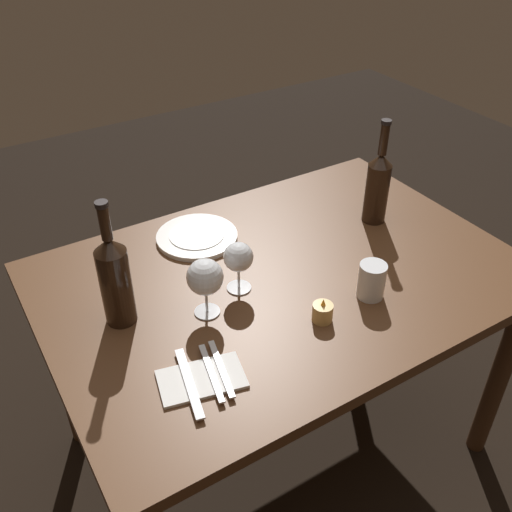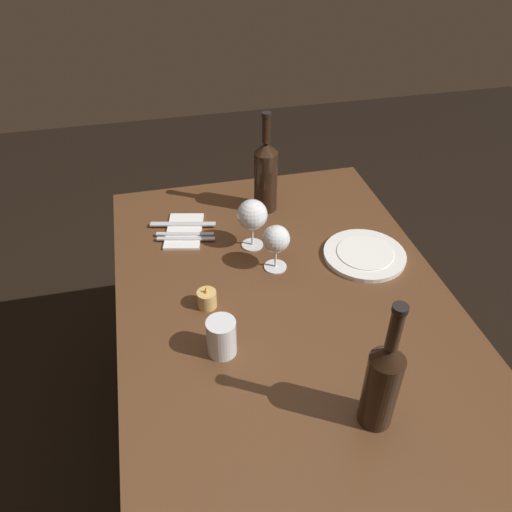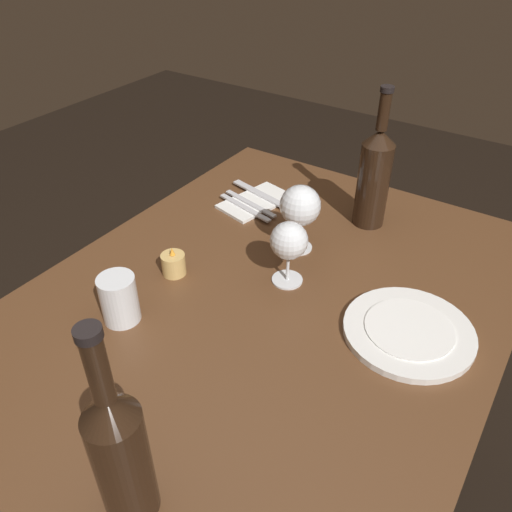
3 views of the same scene
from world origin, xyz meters
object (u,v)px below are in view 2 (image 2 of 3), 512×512
at_px(wine_glass_left, 252,215).
at_px(water_tumbler, 222,339).
at_px(folded_napkin, 184,231).
at_px(wine_glass_right, 276,240).
at_px(wine_bottle, 382,382).
at_px(votive_candle, 207,299).
at_px(table_knife, 183,224).
at_px(dinner_plate, 365,254).
at_px(fork_inner, 185,234).
at_px(wine_bottle_second, 266,175).
at_px(fork_outer, 186,239).

relative_size(wine_glass_left, water_tumbler, 1.61).
bearing_deg(folded_napkin, wine_glass_right, -134.55).
bearing_deg(wine_bottle, folded_napkin, 22.25).
bearing_deg(wine_glass_left, votive_candle, 142.89).
xyz_separation_m(wine_bottle, table_knife, (0.80, 0.32, -0.11)).
xyz_separation_m(wine_bottle, dinner_plate, (0.52, -0.20, -0.12)).
bearing_deg(fork_inner, wine_glass_right, -131.33).
height_order(wine_glass_left, wine_glass_right, wine_glass_left).
relative_size(wine_bottle, dinner_plate, 1.36).
xyz_separation_m(votive_candle, table_knife, (0.38, 0.02, -0.01)).
relative_size(wine_bottle_second, folded_napkin, 1.62).
bearing_deg(fork_inner, wine_bottle_second, -70.23).
relative_size(votive_candle, fork_outer, 0.38).
distance_m(dinner_plate, fork_outer, 0.55).
bearing_deg(water_tumbler, fork_inner, 3.75).
bearing_deg(wine_glass_left, dinner_plate, -112.39).
xyz_separation_m(wine_glass_left, votive_candle, (-0.23, 0.18, -0.09)).
bearing_deg(table_knife, wine_glass_right, -138.00).
height_order(wine_bottle_second, fork_inner, wine_bottle_second).
relative_size(wine_glass_left, fork_inner, 0.89).
bearing_deg(wine_glass_right, wine_bottle, -171.81).
bearing_deg(votive_candle, fork_outer, 3.98).
bearing_deg(fork_inner, wine_bottle, -157.08).
distance_m(water_tumbler, fork_inner, 0.49).
bearing_deg(fork_inner, votive_candle, -176.33).
height_order(dinner_plate, fork_outer, dinner_plate).
xyz_separation_m(fork_inner, fork_outer, (-0.02, 0.00, 0.00)).
xyz_separation_m(water_tumbler, fork_outer, (0.46, 0.03, -0.03)).
bearing_deg(wine_bottle_second, table_knife, 99.44).
xyz_separation_m(water_tumbler, dinner_plate, (0.27, -0.48, -0.04)).
bearing_deg(wine_bottle_second, fork_outer, 114.09).
bearing_deg(fork_inner, folded_napkin, 0.00).
height_order(wine_glass_right, fork_inner, wine_glass_right).
bearing_deg(fork_inner, fork_outer, 180.00).
height_order(dinner_plate, table_knife, dinner_plate).
bearing_deg(wine_glass_right, wine_bottle_second, -8.52).
distance_m(wine_bottle, wine_bottle_second, 0.85).
height_order(folded_napkin, fork_outer, fork_outer).
relative_size(dinner_plate, fork_outer, 1.37).
distance_m(wine_glass_right, wine_bottle, 0.54).
xyz_separation_m(wine_bottle, fork_outer, (0.72, 0.32, -0.11)).
height_order(wine_bottle_second, dinner_plate, wine_bottle_second).
height_order(wine_glass_right, water_tumbler, wine_glass_right).
xyz_separation_m(wine_bottle_second, water_tumbler, (-0.59, 0.25, -0.08)).
bearing_deg(folded_napkin, fork_inner, 180.00).
bearing_deg(fork_outer, table_knife, 0.00).
xyz_separation_m(wine_glass_right, table_knife, (0.26, 0.24, -0.09)).
relative_size(fork_outer, table_knife, 0.85).
height_order(votive_candle, table_knife, votive_candle).
bearing_deg(dinner_plate, table_knife, 61.59).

